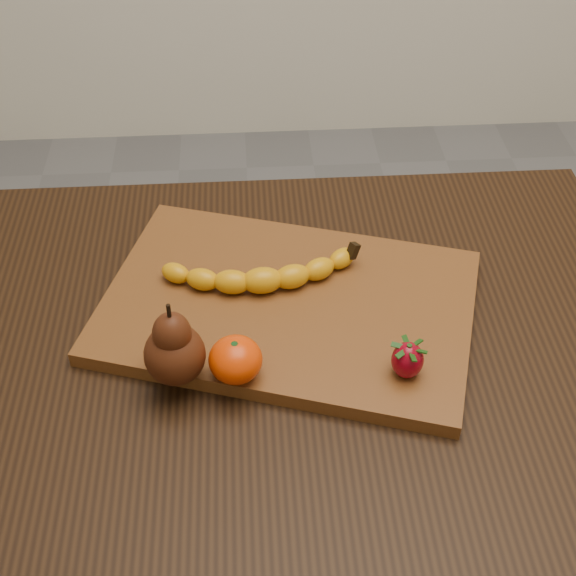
{
  "coord_description": "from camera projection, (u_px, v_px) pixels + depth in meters",
  "views": [
    {
      "loc": [
        -0.0,
        -0.66,
        1.46
      ],
      "look_at": [
        0.04,
        0.06,
        0.8
      ],
      "focal_mm": 50.0,
      "sensor_mm": 36.0,
      "label": 1
    }
  ],
  "objects": [
    {
      "name": "banana",
      "position": [
        262.0,
        280.0,
        0.99
      ],
      "size": [
        0.22,
        0.07,
        0.03
      ],
      "primitive_type": null,
      "rotation": [
        0.0,
        0.0,
        0.07
      ],
      "color": "#EAA00B",
      "rests_on": "cutting_board"
    },
    {
      "name": "cutting_board",
      "position": [
        288.0,
        306.0,
        1.0
      ],
      "size": [
        0.52,
        0.42,
        0.02
      ],
      "primitive_type": "cube",
      "rotation": [
        0.0,
        0.0,
        -0.3
      ],
      "color": "brown",
      "rests_on": "table"
    },
    {
      "name": "table",
      "position": [
        259.0,
        400.0,
        1.02
      ],
      "size": [
        1.0,
        0.7,
        0.76
      ],
      "color": "black",
      "rests_on": "ground"
    },
    {
      "name": "pear",
      "position": [
        173.0,
        342.0,
        0.86
      ],
      "size": [
        0.07,
        0.07,
        0.11
      ],
      "primitive_type": null,
      "rotation": [
        0.0,
        0.0,
        -0.01
      ],
      "color": "#491E0B",
      "rests_on": "cutting_board"
    },
    {
      "name": "mandarin",
      "position": [
        235.0,
        360.0,
        0.88
      ],
      "size": [
        0.07,
        0.07,
        0.05
      ],
      "primitive_type": "ellipsoid",
      "rotation": [
        0.0,
        0.0,
        0.24
      ],
      "color": "#F03C02",
      "rests_on": "cutting_board"
    },
    {
      "name": "strawberry",
      "position": [
        408.0,
        359.0,
        0.89
      ],
      "size": [
        0.05,
        0.05,
        0.05
      ],
      "primitive_type": null,
      "rotation": [
        0.0,
        0.0,
        -0.4
      ],
      "color": "maroon",
      "rests_on": "cutting_board"
    }
  ]
}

